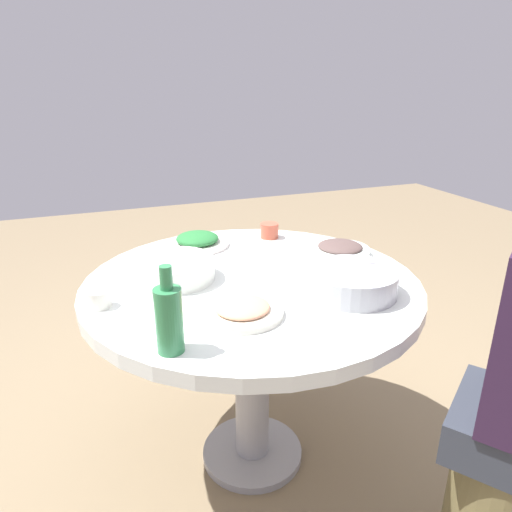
# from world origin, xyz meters

# --- Properties ---
(ground) EXTENTS (8.00, 8.00, 0.00)m
(ground) POSITION_xyz_m (0.00, 0.00, 0.00)
(ground) COLOR #7E6B50
(round_dining_table) EXTENTS (1.12, 1.12, 0.75)m
(round_dining_table) POSITION_xyz_m (0.00, 0.00, 0.63)
(round_dining_table) COLOR #99999E
(round_dining_table) RESTS_ON ground
(rice_bowl) EXTENTS (0.28, 0.28, 0.09)m
(rice_bowl) POSITION_xyz_m (-0.25, 0.22, 0.79)
(rice_bowl) COLOR #B2B5BA
(rice_bowl) RESTS_ON round_dining_table
(soup_bowl) EXTENTS (0.26, 0.27, 0.07)m
(soup_bowl) POSITION_xyz_m (0.24, -0.09, 0.79)
(soup_bowl) COLOR white
(soup_bowl) RESTS_ON round_dining_table
(dish_eggplant) EXTENTS (0.23, 0.23, 0.05)m
(dish_eggplant) POSITION_xyz_m (-0.40, -0.10, 0.77)
(dish_eggplant) COLOR white
(dish_eggplant) RESTS_ON round_dining_table
(dish_shrimp) EXTENTS (0.23, 0.23, 0.04)m
(dish_shrimp) POSITION_xyz_m (0.11, 0.23, 0.77)
(dish_shrimp) COLOR white
(dish_shrimp) RESTS_ON round_dining_table
(dish_greens) EXTENTS (0.25, 0.25, 0.06)m
(dish_greens) POSITION_xyz_m (0.09, -0.39, 0.78)
(dish_greens) COLOR white
(dish_greens) RESTS_ON round_dining_table
(green_bottle) EXTENTS (0.07, 0.07, 0.23)m
(green_bottle) POSITION_xyz_m (0.34, 0.35, 0.84)
(green_bottle) COLOR #317D4B
(green_bottle) RESTS_ON round_dining_table
(tea_cup_near) EXTENTS (0.07, 0.07, 0.05)m
(tea_cup_near) POSITION_xyz_m (0.49, 0.03, 0.78)
(tea_cup_near) COLOR white
(tea_cup_near) RESTS_ON round_dining_table
(tea_cup_far) EXTENTS (0.08, 0.08, 0.06)m
(tea_cup_far) POSITION_xyz_m (-0.22, -0.39, 0.78)
(tea_cup_far) COLOR #C1523B
(tea_cup_far) RESTS_ON round_dining_table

